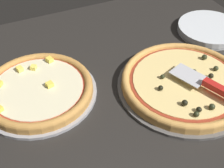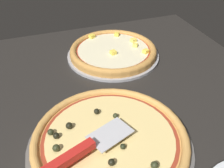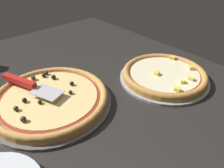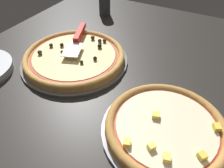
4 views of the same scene
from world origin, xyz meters
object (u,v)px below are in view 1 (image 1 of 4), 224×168
pizza_front (185,82)px  plate_stack (210,29)px  serving_spatula (218,89)px  pizza_back (38,88)px

pizza_front → plate_stack: 36.07cm
plate_stack → serving_spatula: bearing=144.6°
pizza_front → serving_spatula: serving_spatula is taller
pizza_back → serving_spatula: (-26.02, -47.16, 3.55)cm
pizza_back → plate_stack: size_ratio=1.37×
serving_spatula → plate_stack: (32.72, -23.28, -4.59)cm
pizza_back → serving_spatula: size_ratio=1.35×
pizza_back → plate_stack: (6.70, -70.44, -1.04)cm
pizza_back → serving_spatula: serving_spatula is taller
pizza_front → pizza_back: pizza_front is taller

